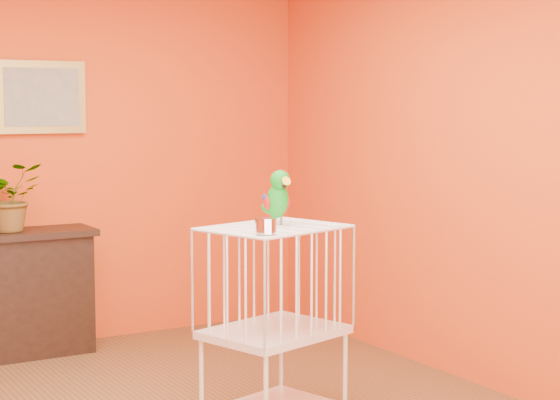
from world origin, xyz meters
TOP-DOWN VIEW (x-y plane):
  - room_shell at (0.00, 0.00)m, footprint 4.50×4.50m
  - console_cabinet at (-0.31, 2.05)m, footprint 1.15×0.41m
  - potted_plant at (-0.28, 1.98)m, footprint 0.49×0.53m
  - framed_picture at (0.00, 2.22)m, footprint 0.62×0.04m
  - birdcage at (0.57, 0.01)m, footprint 0.80×0.70m
  - feed_cup at (0.39, -0.23)m, footprint 0.11×0.11m
  - parrot at (0.63, 0.08)m, footprint 0.15×0.27m

SIDE VIEW (x-z plane):
  - console_cabinet at x=-0.31m, z-range 0.00..0.86m
  - birdcage at x=0.57m, z-range 0.02..1.08m
  - potted_plant at x=-0.28m, z-range 0.86..1.21m
  - feed_cup at x=0.39m, z-range 1.06..1.14m
  - parrot at x=0.63m, z-range 1.06..1.36m
  - room_shell at x=0.00m, z-range -0.67..3.83m
  - framed_picture at x=0.00m, z-range 1.50..2.00m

